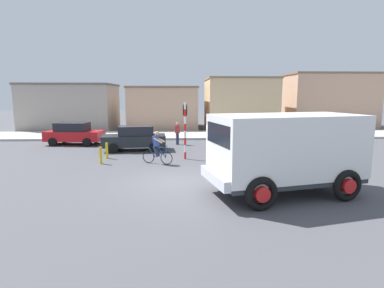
% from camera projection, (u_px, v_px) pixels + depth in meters
% --- Properties ---
extents(ground_plane, '(120.00, 120.00, 0.00)m').
position_uv_depth(ground_plane, '(175.00, 182.00, 12.66)').
color(ground_plane, '#4C4C51').
extents(sidewalk_far, '(80.00, 5.00, 0.16)m').
position_uv_depth(sidewalk_far, '(177.00, 135.00, 26.87)').
color(sidewalk_far, '#ADADA8').
rests_on(sidewalk_far, ground).
extents(truck_foreground, '(5.83, 3.69, 2.90)m').
position_uv_depth(truck_foreground, '(285.00, 149.00, 10.93)').
color(truck_foreground, white).
rests_on(truck_foreground, ground).
extents(cyclist, '(1.62, 0.76, 1.72)m').
position_uv_depth(cyclist, '(157.00, 148.00, 15.94)').
color(cyclist, black).
rests_on(cyclist, ground).
extents(traffic_light_pole, '(0.24, 0.43, 3.20)m').
position_uv_depth(traffic_light_pole, '(185.00, 122.00, 16.99)').
color(traffic_light_pole, red).
rests_on(traffic_light_pole, ground).
extents(car_red_near, '(4.16, 2.21, 1.60)m').
position_uv_depth(car_red_near, '(74.00, 133.00, 22.15)').
color(car_red_near, red).
rests_on(car_red_near, ground).
extents(car_white_mid, '(4.13, 2.14, 1.60)m').
position_uv_depth(car_white_mid, '(135.00, 138.00, 19.80)').
color(car_white_mid, '#1E2328').
rests_on(car_white_mid, ground).
extents(pedestrian_near_kerb, '(0.34, 0.22, 1.62)m').
position_uv_depth(pedestrian_near_kerb, '(177.00, 133.00, 22.11)').
color(pedestrian_near_kerb, '#2D334C').
rests_on(pedestrian_near_kerb, ground).
extents(bollard_near, '(0.14, 0.14, 0.90)m').
position_uv_depth(bollard_near, '(101.00, 155.00, 15.96)').
color(bollard_near, gold).
rests_on(bollard_near, ground).
extents(bollard_far, '(0.14, 0.14, 0.90)m').
position_uv_depth(bollard_far, '(107.00, 151.00, 17.34)').
color(bollard_far, gold).
rests_on(bollard_far, ground).
extents(building_corner_left, '(8.97, 6.59, 4.72)m').
position_uv_depth(building_corner_left, '(72.00, 106.00, 32.19)').
color(building_corner_left, '#9E9389').
rests_on(building_corner_left, ground).
extents(building_mid_block, '(7.20, 7.56, 4.43)m').
position_uv_depth(building_mid_block, '(164.00, 107.00, 33.28)').
color(building_mid_block, tan).
rests_on(building_mid_block, ground).
extents(building_corner_right, '(7.15, 6.29, 5.34)m').
position_uv_depth(building_corner_right, '(240.00, 103.00, 32.50)').
color(building_corner_right, '#D1B284').
rests_on(building_corner_right, ground).
extents(building_set_back, '(9.35, 5.40, 5.92)m').
position_uv_depth(building_set_back, '(328.00, 100.00, 34.04)').
color(building_set_back, tan).
rests_on(building_set_back, ground).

